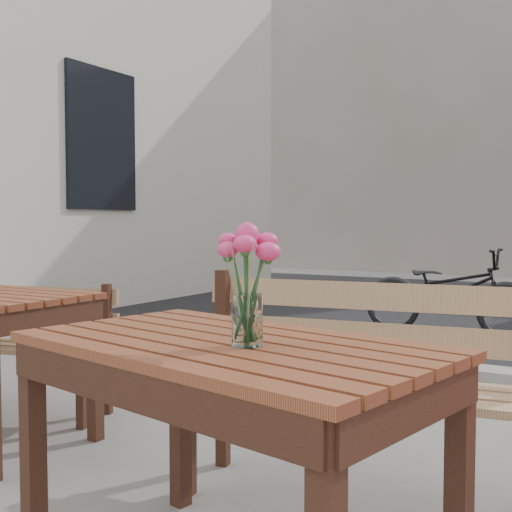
{
  "coord_description": "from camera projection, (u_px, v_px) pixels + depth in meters",
  "views": [
    {
      "loc": [
        0.89,
        -1.63,
        1.14
      ],
      "look_at": [
        -0.05,
        -0.03,
        1.04
      ],
      "focal_mm": 45.0,
      "sensor_mm": 36.0,
      "label": 1
    }
  ],
  "objects": [
    {
      "name": "main_table",
      "position": [
        229.0,
        383.0,
        1.92
      ],
      "size": [
        1.39,
        0.98,
        0.78
      ],
      "rotation": [
        0.0,
        0.0,
        -0.2
      ],
      "color": "#602919",
      "rests_on": "ground"
    },
    {
      "name": "second_bench",
      "position": [
        15.0,
        331.0,
        3.88
      ],
      "size": [
        1.33,
        0.68,
        0.79
      ],
      "rotation": [
        0.0,
        0.0,
        0.25
      ],
      "color": "#9F7A52",
      "rests_on": "ground"
    },
    {
      "name": "bicycle",
      "position": [
        448.0,
        292.0,
        6.4
      ],
      "size": [
        1.7,
        0.61,
        0.89
      ],
      "primitive_type": "imported",
      "rotation": [
        0.0,
        0.0,
        1.58
      ],
      "color": "black",
      "rests_on": "ground"
    },
    {
      "name": "main_vase",
      "position": [
        247.0,
        270.0,
        1.82
      ],
      "size": [
        0.19,
        0.19,
        0.35
      ],
      "color": "white",
      "rests_on": "main_table"
    },
    {
      "name": "main_bench",
      "position": [
        366.0,
        360.0,
        2.64
      ],
      "size": [
        1.56,
        0.66,
        0.94
      ],
      "rotation": [
        0.0,
        0.0,
        0.15
      ],
      "color": "#9F7A52",
      "rests_on": "ground"
    }
  ]
}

